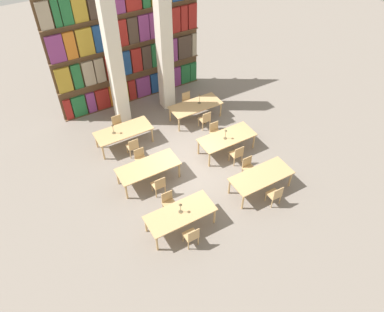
{
  "coord_description": "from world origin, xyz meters",
  "views": [
    {
      "loc": [
        -5.07,
        -9.0,
        10.28
      ],
      "look_at": [
        0.0,
        -0.24,
        0.66
      ],
      "focal_mm": 35.0,
      "sensor_mm": 36.0,
      "label": 1
    }
  ],
  "objects_px": {
    "reading_table_1": "(261,177)",
    "reading_table_5": "(196,106)",
    "chair_3": "(248,167)",
    "desk_lamp_1": "(226,133)",
    "chair_0": "(192,236)",
    "chair_4": "(159,185)",
    "reading_table_0": "(180,214)",
    "pillar_center": "(164,45)",
    "chair_7": "(215,132)",
    "reading_table_4": "(123,132)",
    "reading_table_2": "(148,168)",
    "chair_1": "(169,202)",
    "chair_8": "(133,146)",
    "chair_11": "(187,101)",
    "chair_10": "(205,119)",
    "reading_table_3": "(227,138)",
    "chair_2": "(275,195)",
    "pillar_left": "(114,59)",
    "chair_6": "(237,154)",
    "chair_5": "(141,158)",
    "desk_lamp_3": "(199,97)",
    "desk_lamp_0": "(180,206)",
    "desk_lamp_2": "(113,127)",
    "chair_9": "(118,125)"
  },
  "relations": [
    {
      "from": "pillar_center",
      "to": "chair_7",
      "type": "relative_size",
      "value": 6.95
    },
    {
      "from": "desk_lamp_1",
      "to": "chair_1",
      "type": "bearing_deg",
      "value": -154.93
    },
    {
      "from": "reading_table_3",
      "to": "chair_6",
      "type": "distance_m",
      "value": 0.8
    },
    {
      "from": "chair_1",
      "to": "chair_3",
      "type": "relative_size",
      "value": 1.0
    },
    {
      "from": "chair_0",
      "to": "desk_lamp_2",
      "type": "relative_size",
      "value": 1.93
    },
    {
      "from": "chair_8",
      "to": "chair_11",
      "type": "distance_m",
      "value": 3.72
    },
    {
      "from": "reading_table_2",
      "to": "desk_lamp_3",
      "type": "xyz_separation_m",
      "value": [
        3.6,
        2.41,
        0.39
      ]
    },
    {
      "from": "chair_1",
      "to": "chair_7",
      "type": "xyz_separation_m",
      "value": [
        3.37,
        2.35,
        0.0
      ]
    },
    {
      "from": "reading_table_5",
      "to": "desk_lamp_3",
      "type": "bearing_deg",
      "value": 9.85
    },
    {
      "from": "chair_7",
      "to": "chair_11",
      "type": "distance_m",
      "value": 2.45
    },
    {
      "from": "reading_table_3",
      "to": "desk_lamp_3",
      "type": "distance_m",
      "value": 2.53
    },
    {
      "from": "desk_lamp_0",
      "to": "reading_table_5",
      "type": "relative_size",
      "value": 0.18
    },
    {
      "from": "chair_0",
      "to": "reading_table_1",
      "type": "bearing_deg",
      "value": 13.44
    },
    {
      "from": "desk_lamp_0",
      "to": "reading_table_4",
      "type": "relative_size",
      "value": 0.18
    },
    {
      "from": "chair_7",
      "to": "chair_2",
      "type": "bearing_deg",
      "value": 89.37
    },
    {
      "from": "reading_table_0",
      "to": "chair_6",
      "type": "distance_m",
      "value": 3.7
    },
    {
      "from": "chair_3",
      "to": "reading_table_4",
      "type": "relative_size",
      "value": 0.38
    },
    {
      "from": "chair_5",
      "to": "chair_9",
      "type": "bearing_deg",
      "value": -90.39
    },
    {
      "from": "reading_table_3",
      "to": "chair_0",
      "type": "bearing_deg",
      "value": -137.44
    },
    {
      "from": "reading_table_1",
      "to": "chair_5",
      "type": "xyz_separation_m",
      "value": [
        -3.22,
        3.19,
        -0.2
      ]
    },
    {
      "from": "chair_0",
      "to": "chair_4",
      "type": "distance_m",
      "value": 2.43
    },
    {
      "from": "chair_3",
      "to": "chair_5",
      "type": "height_order",
      "value": "same"
    },
    {
      "from": "chair_6",
      "to": "reading_table_5",
      "type": "height_order",
      "value": "chair_6"
    },
    {
      "from": "reading_table_2",
      "to": "chair_1",
      "type": "bearing_deg",
      "value": -90.92
    },
    {
      "from": "pillar_center",
      "to": "reading_table_4",
      "type": "distance_m",
      "value": 3.95
    },
    {
      "from": "chair_0",
      "to": "chair_11",
      "type": "relative_size",
      "value": 1.0
    },
    {
      "from": "reading_table_0",
      "to": "chair_3",
      "type": "bearing_deg",
      "value": 13.4
    },
    {
      "from": "chair_2",
      "to": "desk_lamp_1",
      "type": "height_order",
      "value": "desk_lamp_1"
    },
    {
      "from": "chair_8",
      "to": "chair_10",
      "type": "bearing_deg",
      "value": 0.76
    },
    {
      "from": "chair_9",
      "to": "chair_0",
      "type": "bearing_deg",
      "value": 89.25
    },
    {
      "from": "chair_6",
      "to": "reading_table_5",
      "type": "distance_m",
      "value": 3.23
    },
    {
      "from": "chair_2",
      "to": "chair_10",
      "type": "bearing_deg",
      "value": 88.6
    },
    {
      "from": "chair_4",
      "to": "chair_9",
      "type": "xyz_separation_m",
      "value": [
        0.02,
        3.87,
        0.0
      ]
    },
    {
      "from": "reading_table_1",
      "to": "chair_4",
      "type": "bearing_deg",
      "value": 152.98
    },
    {
      "from": "chair_2",
      "to": "desk_lamp_1",
      "type": "xyz_separation_m",
      "value": [
        -0.04,
        3.07,
        0.57
      ]
    },
    {
      "from": "chair_1",
      "to": "reading_table_1",
      "type": "distance_m",
      "value": 3.38
    },
    {
      "from": "chair_7",
      "to": "chair_11",
      "type": "xyz_separation_m",
      "value": [
        0.07,
        2.45,
        0.0
      ]
    },
    {
      "from": "chair_3",
      "to": "chair_7",
      "type": "relative_size",
      "value": 1.0
    },
    {
      "from": "reading_table_1",
      "to": "desk_lamp_3",
      "type": "xyz_separation_m",
      "value": [
        0.34,
        4.83,
        0.39
      ]
    },
    {
      "from": "reading_table_2",
      "to": "chair_10",
      "type": "bearing_deg",
      "value": 25.13
    },
    {
      "from": "chair_4",
      "to": "chair_10",
      "type": "xyz_separation_m",
      "value": [
        3.37,
        2.37,
        0.0
      ]
    },
    {
      "from": "chair_7",
      "to": "chair_11",
      "type": "height_order",
      "value": "same"
    },
    {
      "from": "reading_table_3",
      "to": "desk_lamp_3",
      "type": "xyz_separation_m",
      "value": [
        0.22,
        2.49,
        0.39
      ]
    },
    {
      "from": "chair_0",
      "to": "chair_10",
      "type": "bearing_deg",
      "value": 54.38
    },
    {
      "from": "desk_lamp_3",
      "to": "desk_lamp_2",
      "type": "bearing_deg",
      "value": -179.3
    },
    {
      "from": "reading_table_0",
      "to": "chair_4",
      "type": "relative_size",
      "value": 2.63
    },
    {
      "from": "reading_table_1",
      "to": "reading_table_5",
      "type": "bearing_deg",
      "value": 88.48
    },
    {
      "from": "chair_10",
      "to": "pillar_left",
      "type": "bearing_deg",
      "value": 140.84
    },
    {
      "from": "chair_4",
      "to": "chair_8",
      "type": "xyz_separation_m",
      "value": [
        0.02,
        2.33,
        0.0
      ]
    },
    {
      "from": "chair_3",
      "to": "desk_lamp_1",
      "type": "bearing_deg",
      "value": -88.66
    }
  ]
}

